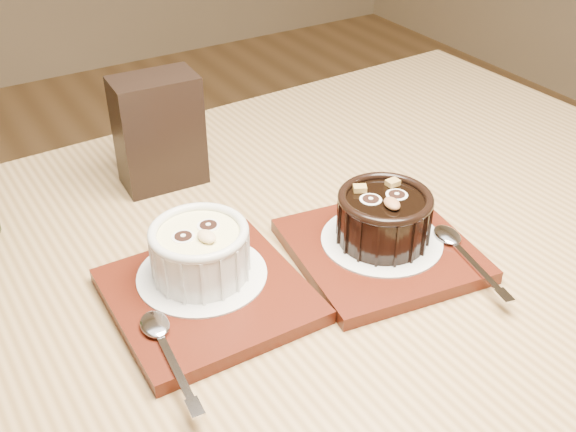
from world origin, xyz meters
The scene contains 10 objects.
table centered at (-0.15, -0.08, 0.66)m, with size 1.23×0.84×0.75m.
tray_left centered at (-0.24, -0.08, 0.76)m, with size 0.18×0.18×0.01m, color #4D180C.
doily_left centered at (-0.24, -0.06, 0.77)m, with size 0.13×0.13×0.00m, color silver.
ramekin_white centered at (-0.24, -0.06, 0.80)m, with size 0.10×0.10×0.06m.
spoon_left centered at (-0.31, -0.14, 0.77)m, with size 0.03×0.13×0.01m, color silver, non-canonical shape.
tray_right centered at (-0.05, -0.11, 0.76)m, with size 0.18×0.18×0.01m, color #4D180C.
doily_right centered at (-0.05, -0.11, 0.77)m, with size 0.13×0.13×0.00m, color silver.
ramekin_dark centered at (-0.05, -0.11, 0.80)m, with size 0.10×0.10×0.06m.
spoon_right centered at (0.01, -0.17, 0.77)m, with size 0.03×0.13×0.01m, color silver, non-canonical shape.
condiment_stand centered at (-0.19, 0.15, 0.82)m, with size 0.10×0.06×0.14m, color black.
Camera 1 is at (-0.44, -0.55, 1.19)m, focal length 42.00 mm.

